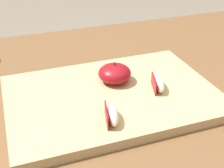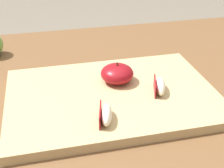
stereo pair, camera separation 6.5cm
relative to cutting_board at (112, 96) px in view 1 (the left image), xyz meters
The scene contains 5 objects.
dining_table 0.14m from the cutting_board, 150.05° to the left, with size 1.43×0.82×0.73m.
cutting_board is the anchor object (origin of this frame).
apple_half_skin_up 0.06m from the cutting_board, 64.89° to the left, with size 0.07×0.07×0.05m.
apple_wedge_back 0.10m from the cutting_board, 11.88° to the right, with size 0.04×0.07×0.03m.
apple_wedge_right 0.10m from the cutting_board, 109.59° to the right, with size 0.04×0.06×0.03m.
Camera 1 is at (-0.12, -0.57, 1.10)m, focal length 50.31 mm.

